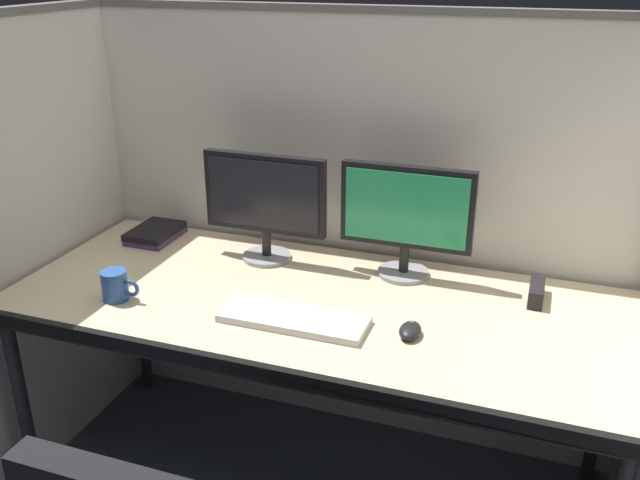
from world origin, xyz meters
TOP-DOWN VIEW (x-y plane):
  - cubicle_partition_rear at (0.00, 0.74)m, footprint 2.21×0.06m
  - cubicle_partition_left at (-0.99, 0.20)m, footprint 0.06×1.41m
  - desk at (0.00, 0.29)m, footprint 1.90×0.80m
  - monitor_left at (-0.26, 0.54)m, footprint 0.43×0.17m
  - monitor_right at (0.22, 0.56)m, footprint 0.43×0.17m
  - keyboard_main at (-0.01, 0.15)m, footprint 0.43×0.15m
  - computer_mouse at (0.32, 0.19)m, footprint 0.06×0.10m
  - coffee_mug at (-0.57, 0.10)m, footprint 0.13×0.08m
  - red_stapler at (0.64, 0.53)m, footprint 0.04×0.15m
  - book_stack at (-0.73, 0.56)m, footprint 0.15×0.21m

SIDE VIEW (x-z plane):
  - desk at x=0.00m, z-range 0.32..1.06m
  - keyboard_main at x=-0.01m, z-range 0.74..0.76m
  - computer_mouse at x=0.32m, z-range 0.74..0.77m
  - book_stack at x=-0.73m, z-range 0.74..0.78m
  - red_stapler at x=0.64m, z-range 0.74..0.80m
  - coffee_mug at x=-0.57m, z-range 0.74..0.84m
  - cubicle_partition_rear at x=0.00m, z-range 0.00..1.58m
  - cubicle_partition_left at x=-0.99m, z-range 0.00..1.58m
  - monitor_left at x=-0.26m, z-range 0.77..1.14m
  - monitor_right at x=0.22m, z-range 0.77..1.14m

